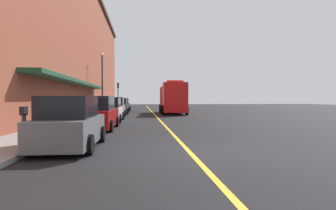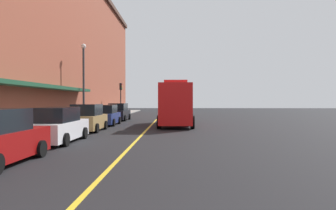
{
  "view_description": "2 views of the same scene",
  "coord_description": "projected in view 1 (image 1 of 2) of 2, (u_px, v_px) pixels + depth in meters",
  "views": [
    {
      "loc": [
        -1.6,
        -8.95,
        1.73
      ],
      "look_at": [
        1.18,
        18.37,
        1.12
      ],
      "focal_mm": 29.65,
      "sensor_mm": 36.0,
      "label": 1
    },
    {
      "loc": [
        2.08,
        -3.27,
        2.17
      ],
      "look_at": [
        1.35,
        27.89,
        1.68
      ],
      "focal_mm": 33.46,
      "sensor_mm": 36.0,
      "label": 2
    }
  ],
  "objects": [
    {
      "name": "ground_plane",
      "position": [
        153.0,
        113.0,
        33.97
      ],
      "size": [
        112.0,
        112.0,
        0.0
      ],
      "primitive_type": "plane",
      "color": "black"
    },
    {
      "name": "sidewalk_left",
      "position": [
        102.0,
        113.0,
        33.34
      ],
      "size": [
        2.4,
        70.0,
        0.15
      ],
      "primitive_type": "cube",
      "color": "gray",
      "rests_on": "ground"
    },
    {
      "name": "lane_center_stripe",
      "position": [
        153.0,
        113.0,
        33.97
      ],
      "size": [
        0.16,
        70.0,
        0.01
      ],
      "primitive_type": "cube",
      "color": "gold",
      "rests_on": "ground"
    },
    {
      "name": "brick_building_left",
      "position": [
        36.0,
        42.0,
        31.44
      ],
      "size": [
        13.11,
        64.0,
        16.35
      ],
      "color": "brown",
      "rests_on": "ground"
    },
    {
      "name": "parked_car_0",
      "position": [
        70.0,
        124.0,
        9.64
      ],
      "size": [
        2.04,
        4.17,
        1.82
      ],
      "rotation": [
        0.0,
        0.0,
        1.56
      ],
      "color": "#595B60",
      "rests_on": "ground"
    },
    {
      "name": "parked_car_1",
      "position": [
        97.0,
        114.0,
        15.62
      ],
      "size": [
        2.17,
        4.69,
        1.88
      ],
      "rotation": [
        0.0,
        0.0,
        1.54
      ],
      "color": "maroon",
      "rests_on": "ground"
    },
    {
      "name": "parked_car_2",
      "position": [
        109.0,
        110.0,
        21.21
      ],
      "size": [
        2.07,
        4.86,
        1.8
      ],
      "rotation": [
        0.0,
        0.0,
        1.57
      ],
      "color": "silver",
      "rests_on": "ground"
    },
    {
      "name": "parked_car_3",
      "position": [
        115.0,
        108.0,
        26.92
      ],
      "size": [
        2.08,
        4.19,
        1.88
      ],
      "rotation": [
        0.0,
        0.0,
        1.57
      ],
      "color": "#A5844C",
      "rests_on": "ground"
    },
    {
      "name": "parked_car_4",
      "position": [
        120.0,
        107.0,
        32.19
      ],
      "size": [
        1.98,
        4.46,
        1.76
      ],
      "rotation": [
        0.0,
        0.0,
        1.58
      ],
      "color": "navy",
      "rests_on": "ground"
    },
    {
      "name": "parked_car_5",
      "position": [
        123.0,
        105.0,
        38.41
      ],
      "size": [
        2.07,
        4.66,
        1.83
      ],
      "rotation": [
        0.0,
        0.0,
        1.55
      ],
      "color": "black",
      "rests_on": "ground"
    },
    {
      "name": "fire_truck",
      "position": [
        172.0,
        99.0,
        32.54
      ],
      "size": [
        3.0,
        8.75,
        3.68
      ],
      "rotation": [
        0.0,
        0.0,
        -1.6
      ],
      "color": "red",
      "rests_on": "ground"
    },
    {
      "name": "parking_meter_0",
      "position": [
        25.0,
        119.0,
        9.07
      ],
      "size": [
        0.14,
        0.18,
        1.33
      ],
      "color": "#4C4C51",
      "rests_on": "sidewalk_left"
    },
    {
      "name": "parking_meter_1",
      "position": [
        23.0,
        120.0,
        8.9
      ],
      "size": [
        0.14,
        0.18,
        1.33
      ],
      "color": "#4C4C51",
      "rests_on": "sidewalk_left"
    },
    {
      "name": "parking_meter_2",
      "position": [
        78.0,
        110.0,
        16.78
      ],
      "size": [
        0.14,
        0.18,
        1.33
      ],
      "color": "#4C4C51",
      "rests_on": "sidewalk_left"
    },
    {
      "name": "street_lamp_left",
      "position": [
        102.0,
        76.0,
        32.2
      ],
      "size": [
        0.44,
        0.44,
        6.94
      ],
      "color": "#33383D",
      "rests_on": "sidewalk_left"
    },
    {
      "name": "traffic_light_near",
      "position": [
        118.0,
        90.0,
        47.09
      ],
      "size": [
        0.38,
        0.36,
        4.3
      ],
      "color": "#232326",
      "rests_on": "sidewalk_left"
    }
  ]
}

